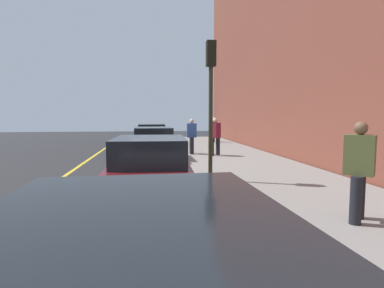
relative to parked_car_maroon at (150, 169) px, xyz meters
The scene contains 12 objects.
ground_plane 6.48m from the parked_car_maroon, ahead, with size 56.00×56.00×0.00m, color #28282B.
sidewalk 7.41m from the parked_car_maroon, 29.40° to the right, with size 28.00×4.60×0.15m, color gray.
lane_stripe_centre 7.08m from the parked_car_maroon, 24.12° to the left, with size 28.00×0.14×0.01m, color gold.
snow_bank_curb 10.35m from the parked_car_maroon, ahead, with size 5.27×0.56×0.22m, color white.
parked_car_maroon is the anchor object (origin of this frame).
parked_car_black 6.57m from the parked_car_maroon, ahead, with size 4.22×1.95×1.51m.
parked_car_green 12.35m from the parked_car_maroon, ahead, with size 4.26×1.92×1.51m.
pedestrian_burgundy_coat 7.63m from the parked_car_maroon, 23.11° to the right, with size 0.57×0.53×1.77m.
pedestrian_olive_coat 4.37m from the parked_car_maroon, 123.59° to the right, with size 0.54×0.55×1.76m.
pedestrian_navy_coat 15.26m from the parked_car_maroon, 16.88° to the right, with size 0.58×0.53×1.79m.
pedestrian_blue_coat 8.04m from the parked_car_maroon, 14.26° to the right, with size 0.57×0.48×1.72m.
traffic_light_pole 3.04m from the parked_car_maroon, 50.61° to the right, with size 0.35×0.26×3.95m.
Camera 1 is at (-13.78, 0.27, 2.00)m, focal length 29.08 mm.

